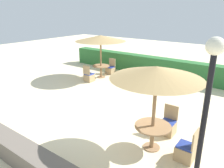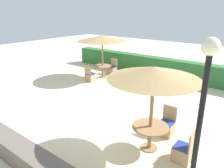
% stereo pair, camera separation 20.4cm
% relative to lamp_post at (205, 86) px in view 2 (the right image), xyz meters
% --- Properties ---
extents(ground_plane, '(40.00, 40.00, 0.00)m').
position_rel_lamp_post_xyz_m(ground_plane, '(-4.14, 1.73, -2.35)').
color(ground_plane, beige).
extents(hedge_row, '(13.00, 0.70, 1.10)m').
position_rel_lamp_post_xyz_m(hedge_row, '(-4.14, 7.36, -1.80)').
color(hedge_row, '#2D6B33').
rests_on(hedge_row, ground_plane).
extents(stone_border, '(10.00, 0.56, 0.55)m').
position_rel_lamp_post_xyz_m(stone_border, '(-4.14, -2.04, -2.08)').
color(stone_border, '#6B6056').
rests_on(stone_border, ground_plane).
extents(lamp_post, '(0.36, 0.36, 3.32)m').
position_rel_lamp_post_xyz_m(lamp_post, '(0.00, 0.00, 0.00)').
color(lamp_post, black).
rests_on(lamp_post, ground_plane).
extents(parasol_front_right, '(2.45, 2.45, 2.42)m').
position_rel_lamp_post_xyz_m(parasol_front_right, '(-1.40, 0.55, -0.10)').
color(parasol_front_right, '#93704C').
rests_on(parasol_front_right, ground_plane).
extents(round_table_front_right, '(1.03, 1.03, 0.72)m').
position_rel_lamp_post_xyz_m(round_table_front_right, '(-1.40, 0.55, -1.79)').
color(round_table_front_right, '#93704C').
rests_on(round_table_front_right, ground_plane).
extents(patio_chair_front_right_north, '(0.46, 0.46, 0.93)m').
position_rel_lamp_post_xyz_m(patio_chair_front_right_north, '(-1.34, 1.54, -2.09)').
color(patio_chair_front_right_north, tan).
rests_on(patio_chair_front_right_north, ground_plane).
extents(patio_chair_front_right_east, '(0.46, 0.46, 0.93)m').
position_rel_lamp_post_xyz_m(patio_chair_front_right_east, '(-0.44, 0.60, -2.09)').
color(patio_chair_front_right_east, tan).
rests_on(patio_chair_front_right_east, ground_plane).
extents(parasol_back_left, '(2.83, 2.83, 2.44)m').
position_rel_lamp_post_xyz_m(parasol_back_left, '(-6.97, 5.07, -0.09)').
color(parasol_back_left, '#93704C').
rests_on(parasol_back_left, ground_plane).
extents(round_table_back_left, '(0.99, 0.99, 0.71)m').
position_rel_lamp_post_xyz_m(round_table_back_left, '(-6.97, 5.07, -1.81)').
color(round_table_back_left, '#93704C').
rests_on(round_table_back_left, ground_plane).
extents(patio_chair_back_left_south, '(0.46, 0.46, 0.93)m').
position_rel_lamp_post_xyz_m(patio_chair_back_left_south, '(-7.00, 4.06, -2.09)').
color(patio_chair_back_left_south, tan).
rests_on(patio_chair_back_left_south, ground_plane).
extents(patio_chair_back_left_north, '(0.46, 0.46, 0.93)m').
position_rel_lamp_post_xyz_m(patio_chair_back_left_north, '(-6.97, 5.99, -2.09)').
color(patio_chair_back_left_north, tan).
rests_on(patio_chair_back_left_north, ground_plane).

